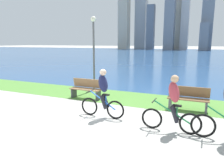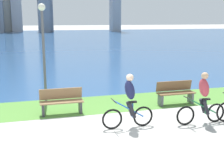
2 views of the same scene
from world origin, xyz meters
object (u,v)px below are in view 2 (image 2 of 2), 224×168
(cyclist_lead, at_px, (129,101))
(bench_near_path, at_px, (175,93))
(bench_far_along_path, at_px, (62,101))
(lamppost_tall, at_px, (43,39))
(cyclist_trailing, at_px, (203,98))

(cyclist_lead, xyz_separation_m, bench_near_path, (2.62, 2.02, -0.39))
(bench_near_path, height_order, bench_far_along_path, same)
(bench_far_along_path, xyz_separation_m, lamppost_tall, (-0.44, 1.58, 2.08))
(cyclist_lead, distance_m, bench_far_along_path, 2.71)
(cyclist_trailing, bearing_deg, bench_near_path, 83.65)
(bench_far_along_path, relative_size, lamppost_tall, 0.39)
(cyclist_lead, distance_m, cyclist_trailing, 2.38)
(bench_near_path, bearing_deg, cyclist_lead, -142.29)
(cyclist_lead, bearing_deg, cyclist_trailing, -6.87)
(cyclist_lead, bearing_deg, bench_far_along_path, 132.95)
(cyclist_lead, height_order, cyclist_trailing, cyclist_lead)
(cyclist_lead, xyz_separation_m, bench_far_along_path, (-1.83, 1.96, -0.39))
(cyclist_trailing, xyz_separation_m, lamppost_tall, (-4.63, 3.83, 1.69))
(cyclist_trailing, height_order, bench_near_path, cyclist_trailing)
(bench_near_path, distance_m, bench_far_along_path, 4.45)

